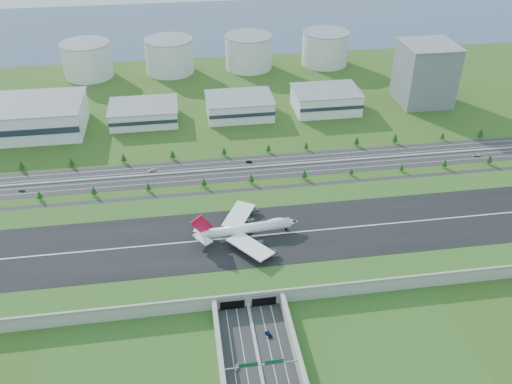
{
  "coord_description": "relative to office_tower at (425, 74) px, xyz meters",
  "views": [
    {
      "loc": [
        -26.84,
        -257.87,
        209.53
      ],
      "look_at": [
        16.95,
        35.0,
        16.94
      ],
      "focal_mm": 38.0,
      "sensor_mm": 36.0,
      "label": 1
    }
  ],
  "objects": [
    {
      "name": "hangar_mid_c",
      "position": [
        -95.0,
        -5.0,
        -18.0
      ],
      "size": [
        58.0,
        42.0,
        19.0
      ],
      "primitive_type": "cube",
      "color": "silver",
      "rests_on": "ground"
    },
    {
      "name": "office_tower",
      "position": [
        0.0,
        0.0,
        0.0
      ],
      "size": [
        46.0,
        46.0,
        55.0
      ],
      "primitive_type": "cube",
      "color": "slate",
      "rests_on": "ground"
    },
    {
      "name": "fuel_tank_d",
      "position": [
        -65.0,
        115.0,
        -10.0
      ],
      "size": [
        50.0,
        50.0,
        35.0
      ],
      "primitive_type": "cylinder",
      "color": "silver",
      "rests_on": "ground"
    },
    {
      "name": "fuel_tank_b",
      "position": [
        -235.0,
        115.0,
        -10.0
      ],
      "size": [
        50.0,
        50.0,
        35.0
      ],
      "primitive_type": "cylinder",
      "color": "silver",
      "rests_on": "ground"
    },
    {
      "name": "car_5",
      "position": [
        -178.52,
        -92.04,
        -26.63
      ],
      "size": [
        4.79,
        2.47,
        1.5
      ],
      "primitive_type": "imported",
      "rotation": [
        0.0,
        0.0,
        -1.77
      ],
      "color": "black",
      "rests_on": "ground"
    },
    {
      "name": "north_expressway",
      "position": [
        -200.0,
        -100.0,
        -27.44
      ],
      "size": [
        560.0,
        36.0,
        0.12
      ],
      "primitive_type": "cube",
      "color": "#28282B",
      "rests_on": "ground"
    },
    {
      "name": "hangar_mid_b",
      "position": [
        -175.0,
        -5.0,
        -19.0
      ],
      "size": [
        58.0,
        42.0,
        17.0
      ],
      "primitive_type": "cube",
      "color": "silver",
      "rests_on": "ground"
    },
    {
      "name": "airfield_deck",
      "position": [
        -200.0,
        -195.09,
        -23.38
      ],
      "size": [
        520.0,
        100.0,
        9.2
      ],
      "color": "gray",
      "rests_on": "ground"
    },
    {
      "name": "underpass_road",
      "position": [
        -200.0,
        -294.42,
        -24.07
      ],
      "size": [
        38.8,
        120.4,
        8.0
      ],
      "color": "#28282B",
      "rests_on": "ground"
    },
    {
      "name": "car_2",
      "position": [
        -192.62,
        -266.47,
        -26.7
      ],
      "size": [
        3.8,
        5.38,
        1.36
      ],
      "primitive_type": "imported",
      "rotation": [
        0.0,
        0.0,
        3.49
      ],
      "color": "#0B1839",
      "rests_on": "ground"
    },
    {
      "name": "bay_water",
      "position": [
        -200.0,
        285.0,
        -27.47
      ],
      "size": [
        1200.0,
        260.0,
        0.06
      ],
      "primitive_type": "cube",
      "color": "#3B5071",
      "rests_on": "ground"
    },
    {
      "name": "sign_gantry_near",
      "position": [
        -200.0,
        -290.04,
        -20.55
      ],
      "size": [
        38.7,
        0.7,
        9.8
      ],
      "color": "gray",
      "rests_on": "ground"
    },
    {
      "name": "car_7",
      "position": [
        -252.46,
        -94.01,
        -26.53
      ],
      "size": [
        6.33,
        4.52,
        1.7
      ],
      "primitive_type": "imported",
      "rotation": [
        0.0,
        0.0,
        -1.16
      ],
      "color": "silver",
      "rests_on": "ground"
    },
    {
      "name": "hangar_west",
      "position": [
        -370.0,
        -10.0,
        -15.0
      ],
      "size": [
        120.0,
        60.0,
        25.0
      ],
      "primitive_type": "cube",
      "color": "silver",
      "rests_on": "ground"
    },
    {
      "name": "car_4",
      "position": [
        -343.84,
        -108.76,
        -26.6
      ],
      "size": [
        4.95,
        3.12,
        1.57
      ],
      "primitive_type": "imported",
      "rotation": [
        0.0,
        0.0,
        1.27
      ],
      "color": "#4D4D51",
      "rests_on": "ground"
    },
    {
      "name": "fuel_tank_c",
      "position": [
        -150.0,
        115.0,
        -10.0
      ],
      "size": [
        50.0,
        50.0,
        35.0
      ],
      "primitive_type": "cylinder",
      "color": "silver",
      "rests_on": "ground"
    },
    {
      "name": "car_6",
      "position": [
        1.16,
        -108.37,
        -26.52
      ],
      "size": [
        6.67,
        4.17,
        1.72
      ],
      "primitive_type": "imported",
      "rotation": [
        0.0,
        0.0,
        1.34
      ],
      "color": "silver",
      "rests_on": "ground"
    },
    {
      "name": "tree_row",
      "position": [
        -186.75,
        -99.39,
        -22.84
      ],
      "size": [
        506.12,
        48.56,
        8.3
      ],
      "color": "#3D2819",
      "rests_on": "ground"
    },
    {
      "name": "car_0",
      "position": [
        -210.86,
        -284.31,
        -26.65
      ],
      "size": [
        3.38,
        4.64,
        1.47
      ],
      "primitive_type": "imported",
      "rotation": [
        0.0,
        0.0,
        -0.43
      ],
      "color": "silver",
      "rests_on": "ground"
    },
    {
      "name": "fuel_tank_a",
      "position": [
        -320.0,
        115.0,
        -10.0
      ],
      "size": [
        50.0,
        50.0,
        35.0
      ],
      "primitive_type": "cylinder",
      "color": "silver",
      "rests_on": "ground"
    },
    {
      "name": "hangar_mid_a",
      "position": [
        -260.0,
        -5.0,
        -20.0
      ],
      "size": [
        58.0,
        42.0,
        15.0
      ],
      "primitive_type": "cube",
      "color": "silver",
      "rests_on": "ground"
    },
    {
      "name": "ground",
      "position": [
        -200.0,
        -195.0,
        -27.5
      ],
      "size": [
        1200.0,
        1200.0,
        0.0
      ],
      "primitive_type": "plane",
      "color": "#31551A",
      "rests_on": "ground"
    },
    {
      "name": "boeing_747",
      "position": [
        -193.96,
        -194.15,
        -13.69
      ],
      "size": [
        66.13,
        62.29,
        20.44
      ],
      "rotation": [
        0.0,
        0.0,
        0.09
      ],
      "color": "white",
      "rests_on": "airfield_deck"
    }
  ]
}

